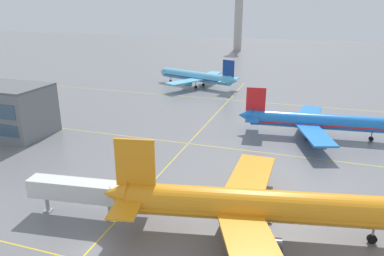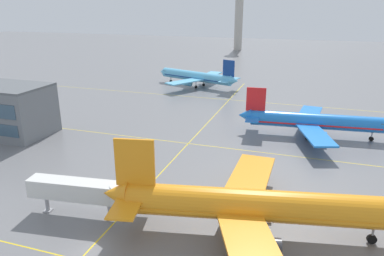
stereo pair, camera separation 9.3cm
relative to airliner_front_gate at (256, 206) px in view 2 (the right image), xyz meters
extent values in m
plane|color=slate|center=(-19.22, -9.69, -4.43)|extent=(600.00, 600.00, 0.00)
cylinder|color=orange|center=(0.58, 0.12, 0.08)|extent=(35.29, 11.07, 4.18)
cone|color=orange|center=(-18.38, -3.72, 0.52)|extent=(4.23, 4.59, 3.97)
cube|color=orange|center=(-15.58, -3.15, 5.24)|extent=(5.25, 1.43, 6.59)
cube|color=orange|center=(-15.46, -6.49, 0.52)|extent=(4.58, 6.30, 0.26)
cube|color=orange|center=(-16.77, -0.03, 0.52)|extent=(4.58, 6.30, 0.26)
cube|color=orange|center=(1.35, -9.25, -0.58)|extent=(11.80, 17.39, 0.44)
cube|color=orange|center=(-2.35, 9.05, -0.58)|extent=(5.87, 16.54, 0.44)
cylinder|color=#333338|center=(1.93, -5.44, -2.01)|extent=(4.12, 3.00, 2.31)
cylinder|color=#333338|center=(-0.34, 5.76, -2.01)|extent=(4.12, 3.00, 2.31)
cube|color=orange|center=(0.58, 0.12, -0.44)|extent=(32.54, 10.55, 0.40)
cylinder|color=#99999E|center=(14.58, 2.95, -2.61)|extent=(0.31, 0.31, 1.81)
cylinder|color=black|center=(14.58, 2.95, -3.82)|extent=(1.28, 0.72, 1.21)
cylinder|color=#99999E|center=(-1.01, -3.12, -2.61)|extent=(0.31, 0.31, 1.81)
cylinder|color=black|center=(-1.01, -3.12, -3.82)|extent=(1.28, 0.72, 1.21)
cylinder|color=#99999E|center=(-2.14, 2.48, -2.61)|extent=(0.31, 0.31, 1.81)
cylinder|color=black|center=(-2.14, 2.48, -3.82)|extent=(1.28, 0.72, 1.21)
cylinder|color=blue|center=(7.29, 42.14, -0.62)|extent=(29.92, 6.52, 3.53)
cone|color=blue|center=(-8.98, 40.49, -0.25)|extent=(3.30, 3.64, 3.35)
cube|color=red|center=(-6.57, 40.74, 3.75)|extent=(4.47, 0.78, 5.57)
cube|color=blue|center=(-6.75, 37.92, -0.25)|extent=(3.44, 5.11, 0.22)
cube|color=blue|center=(-7.32, 43.46, -0.25)|extent=(3.44, 5.11, 0.22)
cube|color=blue|center=(7.16, 34.20, -1.18)|extent=(8.86, 14.74, 0.37)
cube|color=blue|center=(5.56, 49.90, -1.18)|extent=(6.30, 14.37, 0.37)
cylinder|color=blue|center=(7.96, 37.36, -2.38)|extent=(3.34, 2.26, 1.95)
cylinder|color=blue|center=(6.98, 46.97, -2.38)|extent=(3.34, 2.26, 1.95)
cube|color=#385166|center=(21.15, 43.55, -0.11)|extent=(1.99, 3.40, 0.65)
cube|color=red|center=(7.29, 42.14, -1.06)|extent=(27.56, 6.31, 0.33)
cylinder|color=#99999E|center=(19.30, 43.37, -2.89)|extent=(0.26, 0.26, 1.53)
cylinder|color=black|center=(19.30, 43.37, -3.92)|extent=(1.06, 0.52, 1.02)
cylinder|color=#99999E|center=(5.68, 39.55, -2.89)|extent=(0.26, 0.26, 1.53)
cylinder|color=black|center=(5.68, 39.55, -3.92)|extent=(1.06, 0.52, 1.02)
cylinder|color=#99999E|center=(5.19, 44.36, -2.89)|extent=(0.26, 0.26, 1.53)
cylinder|color=black|center=(5.19, 44.36, -3.92)|extent=(1.06, 0.52, 1.02)
cylinder|color=#5BB7E5|center=(-35.42, 85.16, -0.61)|extent=(29.39, 12.78, 3.54)
cone|color=#5BB7E5|center=(-50.71, 90.26, -0.61)|extent=(3.39, 4.06, 3.47)
cone|color=#5BB7E5|center=(-19.87, 79.98, -0.24)|extent=(3.89, 4.13, 3.36)
cube|color=navy|center=(-22.17, 80.75, 3.77)|extent=(4.35, 1.73, 5.59)
cube|color=#5BB7E5|center=(-20.84, 83.25, -0.24)|extent=(4.36, 5.54, 0.22)
cube|color=#5BB7E5|center=(-22.61, 77.95, -0.24)|extent=(4.36, 5.54, 0.22)
cube|color=#5BB7E5|center=(-32.03, 92.38, -1.17)|extent=(6.38, 14.43, 0.37)
cube|color=#5BB7E5|center=(-37.04, 77.36, -1.17)|extent=(11.25, 14.50, 0.37)
cylinder|color=#5BB7E5|center=(-34.07, 89.82, -2.38)|extent=(3.62, 2.86, 1.96)
cylinder|color=#5BB7E5|center=(-37.13, 80.63, -2.38)|extent=(3.62, 2.86, 1.96)
cube|color=#385166|center=(-48.68, 89.58, -0.10)|extent=(2.62, 3.62, 0.65)
cube|color=navy|center=(-35.42, 85.16, -1.05)|extent=(27.14, 12.06, 0.34)
cylinder|color=#99999E|center=(-46.91, 88.99, -2.89)|extent=(0.26, 0.26, 1.54)
cylinder|color=black|center=(-46.91, 88.99, -3.91)|extent=(1.10, 0.72, 1.02)
cylinder|color=#99999E|center=(-32.89, 86.87, -2.89)|extent=(0.26, 0.26, 1.54)
cylinder|color=black|center=(-32.89, 86.87, -3.91)|extent=(1.10, 0.72, 1.02)
cylinder|color=#99999E|center=(-34.42, 82.28, -2.89)|extent=(0.26, 0.26, 1.54)
cylinder|color=black|center=(-34.42, 82.28, -3.91)|extent=(1.10, 0.72, 1.02)
cube|color=yellow|center=(-19.22, 28.97, -4.42)|extent=(159.98, 0.20, 0.01)
cube|color=yellow|center=(-19.22, 69.64, -4.42)|extent=(159.98, 0.20, 0.01)
cube|color=yellow|center=(-19.22, 28.97, -4.42)|extent=(0.20, 134.19, 0.01)
cube|color=silver|center=(-25.25, -3.11, -0.33)|extent=(14.27, 4.42, 2.70)
cylinder|color=silver|center=(-18.28, -2.24, -0.33)|extent=(3.38, 3.38, 2.97)
cube|color=#47474C|center=(-16.99, -2.08, -0.33)|extent=(1.96, 3.15, 2.97)
cylinder|color=#99999E|center=(-20.37, -2.50, -2.38)|extent=(0.56, 0.56, 4.10)
cube|color=#99999E|center=(-20.37, -2.50, -4.33)|extent=(1.23, 1.23, 0.20)
cylinder|color=#99999E|center=(-30.12, -3.72, -2.38)|extent=(0.56, 0.56, 4.10)
cube|color=#99999E|center=(-30.12, -3.72, -4.33)|extent=(1.23, 1.23, 0.20)
cylinder|color=#ADA89E|center=(-43.25, 200.99, 14.76)|extent=(5.20, 5.20, 38.38)
camera|label=1|loc=(4.96, -41.93, 24.84)|focal=34.08mm
camera|label=2|loc=(5.05, -41.90, 24.84)|focal=34.08mm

